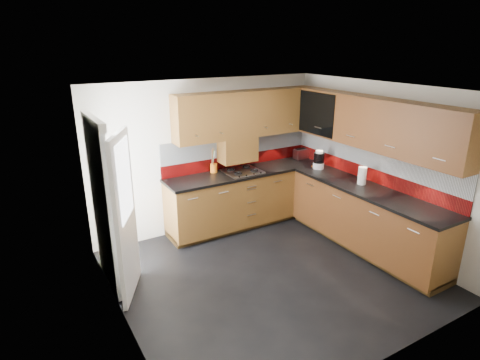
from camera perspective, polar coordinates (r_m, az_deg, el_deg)
room at (r=4.84m, az=4.77°, el=1.96°), size 4.00×3.80×2.64m
base_cabinets at (r=6.35m, az=8.68°, el=-4.12°), size 2.70×3.20×0.95m
countertop at (r=6.16m, az=8.89°, el=-0.07°), size 2.72×3.22×0.04m
backsplash at (r=6.37m, az=9.31°, el=3.30°), size 2.70×3.20×0.54m
upper_cabinets at (r=6.09m, az=10.17°, el=8.60°), size 2.50×3.20×0.72m
extractor_hood at (r=6.46m, az=-0.37°, el=4.40°), size 0.60×0.33×0.40m
glass_cabinet at (r=6.62m, az=11.78°, el=9.55°), size 0.32×0.80×0.66m
back_door at (r=4.97m, az=-17.74°, el=-4.16°), size 0.42×1.19×2.04m
gas_hob at (r=6.41m, az=0.38°, el=1.26°), size 0.57×0.50×0.04m
utensil_pot at (r=6.39m, az=-3.78°, el=1.90°), size 0.11×0.11×0.40m
toaster at (r=7.23m, az=8.67°, el=3.70°), size 0.25×0.15×0.18m
food_processor at (r=6.68m, az=11.14°, el=2.76°), size 0.18×0.18×0.30m
paper_towel at (r=6.10m, az=16.98°, el=0.60°), size 0.13×0.13×0.26m
orange_cloth at (r=6.79m, az=10.81°, el=1.89°), size 0.15×0.14×0.01m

